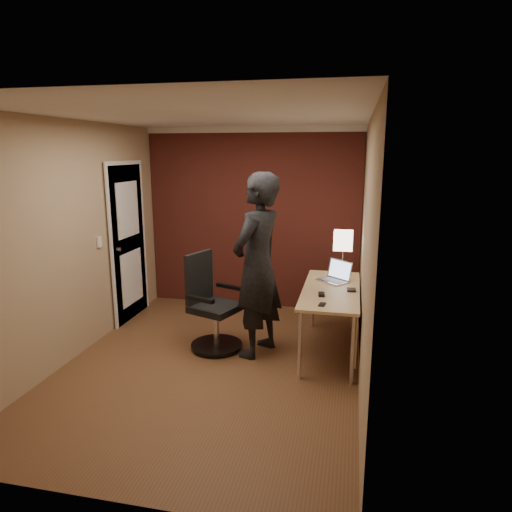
# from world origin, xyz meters

# --- Properties ---
(room) EXTENTS (4.00, 4.00, 4.00)m
(room) POSITION_xyz_m (-0.27, 1.54, 1.37)
(room) COLOR brown
(room) RESTS_ON ground
(desk) EXTENTS (0.60, 1.50, 0.73)m
(desk) POSITION_xyz_m (1.25, 0.55, 0.60)
(desk) COLOR #D7B47C
(desk) RESTS_ON ground
(desk_lamp) EXTENTS (0.22, 0.22, 0.54)m
(desk_lamp) POSITION_xyz_m (1.28, 1.12, 1.15)
(desk_lamp) COLOR silver
(desk_lamp) RESTS_ON desk
(laptop) EXTENTS (0.42, 0.41, 0.23)m
(laptop) POSITION_xyz_m (1.22, 0.87, 0.79)
(laptop) COLOR silver
(laptop) RESTS_ON desk
(mouse) EXTENTS (0.07, 0.11, 0.03)m
(mouse) POSITION_xyz_m (1.10, 0.27, 0.75)
(mouse) COLOR black
(mouse) RESTS_ON desk
(phone) EXTENTS (0.08, 0.12, 0.01)m
(phone) POSITION_xyz_m (1.12, -0.02, 0.73)
(phone) COLOR black
(phone) RESTS_ON desk
(wallet) EXTENTS (0.10, 0.12, 0.02)m
(wallet) POSITION_xyz_m (1.39, 0.51, 0.74)
(wallet) COLOR black
(wallet) RESTS_ON desk
(office_chair) EXTENTS (0.62, 0.67, 1.06)m
(office_chair) POSITION_xyz_m (-0.13, 0.38, 0.47)
(office_chair) COLOR black
(office_chair) RESTS_ON ground
(person) EXTENTS (0.69, 0.84, 1.97)m
(person) POSITION_xyz_m (0.41, 0.36, 0.99)
(person) COLOR black
(person) RESTS_ON ground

